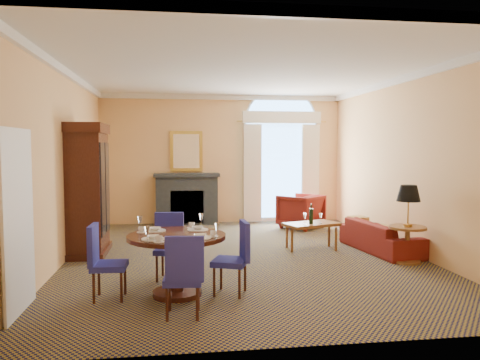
{
  "coord_description": "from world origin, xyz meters",
  "views": [
    {
      "loc": [
        -1.17,
        -7.97,
        1.91
      ],
      "look_at": [
        0.0,
        0.5,
        1.3
      ],
      "focal_mm": 35.0,
      "sensor_mm": 36.0,
      "label": 1
    }
  ],
  "objects": [
    {
      "name": "ground",
      "position": [
        0.0,
        0.0,
        0.0
      ],
      "size": [
        7.5,
        7.5,
        0.0
      ],
      "primitive_type": "plane",
      "color": "#13153D",
      "rests_on": "ground"
    },
    {
      "name": "room_envelope",
      "position": [
        -0.03,
        0.67,
        2.51
      ],
      "size": [
        6.04,
        7.52,
        3.45
      ],
      "color": "#FDC378",
      "rests_on": "ground"
    },
    {
      "name": "armoire",
      "position": [
        -2.72,
        0.56,
        1.12
      ],
      "size": [
        0.66,
        1.18,
        2.31
      ],
      "color": "black",
      "rests_on": "ground"
    },
    {
      "name": "dining_table",
      "position": [
        -1.17,
        -2.02,
        0.59
      ],
      "size": [
        1.26,
        1.26,
        0.99
      ],
      "color": "black",
      "rests_on": "ground"
    },
    {
      "name": "dining_chair_north",
      "position": [
        -1.26,
        -1.17,
        0.54
      ],
      "size": [
        0.5,
        0.5,
        0.95
      ],
      "rotation": [
        0.0,
        0.0,
        2.92
      ],
      "color": "navy",
      "rests_on": "ground"
    },
    {
      "name": "dining_chair_south",
      "position": [
        -1.09,
        -2.86,
        0.54
      ],
      "size": [
        0.46,
        0.47,
        0.95
      ],
      "rotation": [
        0.0,
        0.0,
        -0.08
      ],
      "color": "navy",
      "rests_on": "ground"
    },
    {
      "name": "dining_chair_east",
      "position": [
        -0.39,
        -2.06,
        0.54
      ],
      "size": [
        0.54,
        0.54,
        0.95
      ],
      "rotation": [
        0.0,
        0.0,
        1.2
      ],
      "color": "navy",
      "rests_on": "ground"
    },
    {
      "name": "dining_chair_west",
      "position": [
        -2.09,
        -2.05,
        0.54
      ],
      "size": [
        0.45,
        0.43,
        0.95
      ],
      "rotation": [
        0.0,
        0.0,
        -1.6
      ],
      "color": "navy",
      "rests_on": "ground"
    },
    {
      "name": "sofa",
      "position": [
        2.55,
        0.07,
        0.27
      ],
      "size": [
        0.96,
        1.93,
        0.54
      ],
      "primitive_type": "imported",
      "rotation": [
        0.0,
        0.0,
        1.7
      ],
      "color": "maroon",
      "rests_on": "ground"
    },
    {
      "name": "armchair",
      "position": [
        1.74,
        2.63,
        0.4
      ],
      "size": [
        1.22,
        1.23,
        0.8
      ],
      "primitive_type": "imported",
      "rotation": [
        0.0,
        0.0,
        3.85
      ],
      "color": "maroon",
      "rests_on": "ground"
    },
    {
      "name": "coffee_table",
      "position": [
        1.32,
        0.37,
        0.46
      ],
      "size": [
        1.1,
        0.83,
        0.86
      ],
      "rotation": [
        0.0,
        0.0,
        0.33
      ],
      "color": "brown",
      "rests_on": "ground"
    },
    {
      "name": "side_table",
      "position": [
        2.6,
        -0.82,
        0.81
      ],
      "size": [
        0.6,
        0.6,
        1.26
      ],
      "color": "brown",
      "rests_on": "ground"
    }
  ]
}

